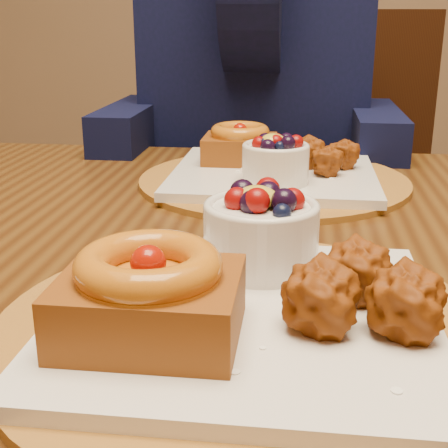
{
  "coord_description": "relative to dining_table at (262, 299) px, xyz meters",
  "views": [
    {
      "loc": [
        -0.03,
        -0.53,
        0.98
      ],
      "look_at": [
        -0.09,
        -0.06,
        0.82
      ],
      "focal_mm": 50.0,
      "sensor_mm": 36.0,
      "label": 1
    }
  ],
  "objects": [
    {
      "name": "dining_table",
      "position": [
        0.0,
        0.0,
        0.0
      ],
      "size": [
        1.6,
        0.9,
        0.76
      ],
      "color": "#361C09",
      "rests_on": "ground"
    },
    {
      "name": "chair_far",
      "position": [
        0.16,
        0.81,
        -0.13
      ],
      "size": [
        0.58,
        0.58,
        0.99
      ],
      "rotation": [
        0.0,
        0.0,
        0.22
      ],
      "color": "black",
      "rests_on": "ground"
    },
    {
      "name": "place_setting_far",
      "position": [
        -0.0,
        0.22,
        0.1
      ],
      "size": [
        0.38,
        0.38,
        0.08
      ],
      "color": "brown",
      "rests_on": "dining_table"
    },
    {
      "name": "diner",
      "position": [
        -0.06,
        0.6,
        0.23
      ],
      "size": [
        0.52,
        0.5,
        0.86
      ],
      "rotation": [
        0.0,
        0.0,
        -0.43
      ],
      "color": "black",
      "rests_on": "ground"
    },
    {
      "name": "place_setting_near",
      "position": [
        -0.0,
        -0.21,
        0.11
      ],
      "size": [
        0.38,
        0.38,
        0.09
      ],
      "color": "brown",
      "rests_on": "dining_table"
    }
  ]
}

